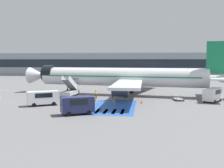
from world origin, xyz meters
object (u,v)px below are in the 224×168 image
object	(u,v)px
boarding_stairs_forward	(70,91)
baggage_cart	(178,99)
service_van_2	(213,94)
traffic_cone_1	(96,100)
ground_crew_0	(96,93)
ground_crew_1	(96,92)
traffic_cone_0	(142,102)
terminal_building	(113,64)
service_van_0	(77,104)
traffic_cone_2	(114,102)
service_van_1	(43,97)
airliner	(124,77)
ground_crew_2	(112,93)
fuel_tanker	(160,78)

from	to	relation	value
boarding_stairs_forward	baggage_cart	distance (m)	21.37
service_van_2	traffic_cone_1	world-z (taller)	service_van_2
ground_crew_0	ground_crew_1	world-z (taller)	ground_crew_0
service_van_2	ground_crew_1	distance (m)	21.57
traffic_cone_0	terminal_building	bearing A→B (deg)	100.10
service_van_2	baggage_cart	bearing A→B (deg)	-155.55
service_van_0	ground_crew_0	world-z (taller)	service_van_0
ground_crew_0	traffic_cone_2	world-z (taller)	ground_crew_0
baggage_cart	traffic_cone_0	size ratio (longest dim) A/B	5.07
baggage_cart	ground_crew_0	size ratio (longest dim) A/B	1.57
service_van_1	service_van_2	xyz separation A→B (m)	(27.96, 7.16, 0.06)
traffic_cone_0	terminal_building	world-z (taller)	terminal_building
airliner	ground_crew_0	xyz separation A→B (m)	(-4.83, -6.05, -2.69)
service_van_0	traffic_cone_2	world-z (taller)	service_van_0
traffic_cone_2	airliner	bearing A→B (deg)	85.18
boarding_stairs_forward	ground_crew_1	bearing A→B (deg)	0.53
boarding_stairs_forward	ground_crew_2	bearing A→B (deg)	-4.19
ground_crew_0	service_van_2	bearing A→B (deg)	90.58
service_van_2	ground_crew_2	bearing A→B (deg)	-152.34
ground_crew_0	traffic_cone_1	distance (m)	3.22
traffic_cone_0	traffic_cone_1	xyz separation A→B (m)	(-8.03, 1.00, -0.00)
service_van_2	ground_crew_0	xyz separation A→B (m)	(-20.85, 1.15, -0.37)
baggage_cart	terminal_building	xyz separation A→B (m)	(-20.93, 76.61, 5.08)
airliner	ground_crew_0	size ratio (longest dim) A/B	24.66
service_van_1	traffic_cone_0	world-z (taller)	service_van_1
traffic_cone_2	service_van_1	bearing A→B (deg)	-161.11
fuel_tanker	service_van_1	distance (m)	45.01
ground_crew_0	terminal_building	bearing A→B (deg)	-171.96
traffic_cone_2	ground_crew_0	bearing A→B (deg)	131.07
ground_crew_0	ground_crew_2	bearing A→B (deg)	115.15
ground_crew_1	traffic_cone_2	bearing A→B (deg)	-144.74
service_van_1	traffic_cone_0	xyz separation A→B (m)	(15.69, 4.22, -1.09)
ground_crew_1	fuel_tanker	bearing A→B (deg)	-22.59
fuel_tanker	ground_crew_2	size ratio (longest dim) A/B	5.67
fuel_tanker	ground_crew_0	world-z (taller)	fuel_tanker
service_van_1	ground_crew_2	world-z (taller)	service_van_1
boarding_stairs_forward	ground_crew_0	size ratio (longest dim) A/B	3.01
ground_crew_0	ground_crew_2	size ratio (longest dim) A/B	1.00
airliner	boarding_stairs_forward	distance (m)	11.49
service_van_2	service_van_1	bearing A→B (deg)	-130.65
ground_crew_1	traffic_cone_2	size ratio (longest dim) A/B	3.44
boarding_stairs_forward	fuel_tanker	size ratio (longest dim) A/B	0.53
boarding_stairs_forward	terminal_building	bearing A→B (deg)	98.41
boarding_stairs_forward	fuel_tanker	distance (m)	34.57
service_van_1	ground_crew_2	size ratio (longest dim) A/B	2.88
service_van_2	traffic_cone_1	bearing A→B (deg)	-139.57
boarding_stairs_forward	ground_crew_2	xyz separation A→B (m)	(8.91, -2.01, 0.02)
service_van_2	traffic_cone_0	bearing A→B (deg)	-131.55
traffic_cone_2	traffic_cone_0	bearing A→B (deg)	5.41
boarding_stairs_forward	traffic_cone_1	world-z (taller)	boarding_stairs_forward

